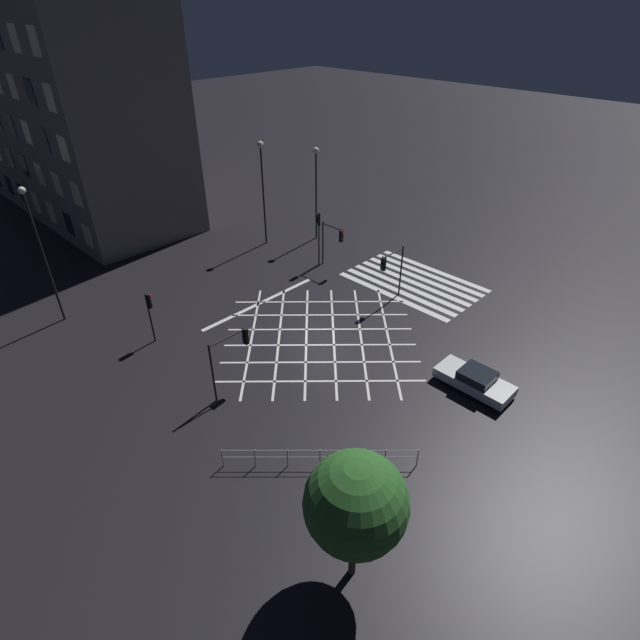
{
  "coord_description": "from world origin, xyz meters",
  "views": [
    {
      "loc": [
        -17.83,
        18.13,
        17.89
      ],
      "look_at": [
        0.0,
        0.0,
        1.26
      ],
      "focal_mm": 28.0,
      "sensor_mm": 36.0,
      "label": 1
    }
  ],
  "objects": [
    {
      "name": "traffic_light_median_south",
      "position": [
        -0.32,
        -6.42,
        2.77
      ],
      "size": [
        0.36,
        2.38,
        3.77
      ],
      "rotation": [
        0.0,
        0.0,
        1.57
      ],
      "color": "black",
      "rests_on": "ground_plane"
    },
    {
      "name": "ground_plane",
      "position": [
        0.0,
        0.0,
        0.0
      ],
      "size": [
        200.0,
        200.0,
        0.0
      ],
      "primitive_type": "plane",
      "color": "black"
    },
    {
      "name": "office_building",
      "position": [
        34.91,
        0.01,
        11.56
      ],
      "size": [
        32.07,
        10.06,
        23.12
      ],
      "rotation": [
        0.0,
        0.0,
        3.14
      ],
      "color": "slate",
      "rests_on": "ground_plane"
    },
    {
      "name": "street_lamp_far",
      "position": [
        10.82,
        -10.54,
        5.58
      ],
      "size": [
        0.52,
        0.52,
        7.76
      ],
      "color": "black",
      "rests_on": "ground_plane"
    },
    {
      "name": "street_tree_near",
      "position": [
        -11.42,
        9.94,
        3.95
      ],
      "size": [
        3.54,
        3.54,
        5.73
      ],
      "color": "#473323",
      "rests_on": "ground_plane"
    },
    {
      "name": "traffic_light_se_cross",
      "position": [
        7.05,
        -6.97,
        3.06
      ],
      "size": [
        0.36,
        0.39,
        4.3
      ],
      "rotation": [
        0.0,
        0.0,
        1.57
      ],
      "color": "black",
      "rests_on": "ground_plane"
    },
    {
      "name": "traffic_light_median_north",
      "position": [
        -0.2,
        6.64,
        2.67
      ],
      "size": [
        0.36,
        2.5,
        3.63
      ],
      "rotation": [
        0.0,
        0.0,
        -1.57
      ],
      "color": "black",
      "rests_on": "ground_plane"
    },
    {
      "name": "road_markings",
      "position": [
        0.3,
        -5.91,
        0.0
      ],
      "size": [
        14.37,
        20.02,
        0.01
      ],
      "color": "silver",
      "rests_on": "ground_plane"
    },
    {
      "name": "waiting_car",
      "position": [
        -9.3,
        -2.39,
        0.56
      ],
      "size": [
        4.16,
        1.76,
        1.17
      ],
      "color": "silver",
      "rests_on": "ground_plane"
    },
    {
      "name": "street_lamp_east",
      "position": [
        13.16,
        -6.81,
        5.95
      ],
      "size": [
        0.51,
        0.51,
        8.49
      ],
      "color": "black",
      "rests_on": "ground_plane"
    },
    {
      "name": "street_lamp_west",
      "position": [
        13.43,
        10.32,
        5.62
      ],
      "size": [
        0.42,
        0.42,
        8.86
      ],
      "color": "black",
      "rests_on": "ground_plane"
    },
    {
      "name": "traffic_light_se_main",
      "position": [
        5.82,
        -7.4,
        2.57
      ],
      "size": [
        2.19,
        0.36,
        3.52
      ],
      "rotation": [
        0.0,
        0.0,
        3.14
      ],
      "color": "black",
      "rests_on": "ground_plane"
    },
    {
      "name": "traffic_light_ne_cross",
      "position": [
        6.97,
        7.32,
        2.36
      ],
      "size": [
        0.36,
        0.39,
        3.3
      ],
      "rotation": [
        0.0,
        0.0,
        -1.57
      ],
      "color": "black",
      "rests_on": "ground_plane"
    },
    {
      "name": "pedestrian_railing",
      "position": [
        -7.13,
        7.25,
        0.67
      ],
      "size": [
        6.27,
        6.16,
        1.05
      ],
      "rotation": [
        0.0,
        0.0,
        -2.36
      ],
      "color": "#9EA0A5",
      "rests_on": "ground_plane"
    }
  ]
}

